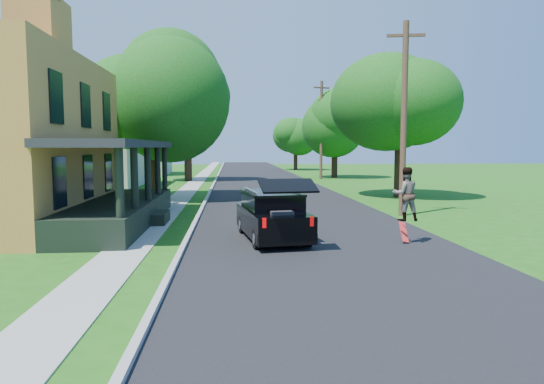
{
  "coord_description": "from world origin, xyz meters",
  "views": [
    {
      "loc": [
        -2.65,
        -12.47,
        2.89
      ],
      "look_at": [
        -1.37,
        3.0,
        1.45
      ],
      "focal_mm": 32.0,
      "sensor_mm": 36.0,
      "label": 1
    }
  ],
  "objects": [
    {
      "name": "tree_right_near",
      "position": [
        6.99,
        14.86,
        6.3
      ],
      "size": [
        7.54,
        7.24,
        9.7
      ],
      "rotation": [
        0.0,
        0.0,
        0.23
      ],
      "color": "black",
      "rests_on": "ground"
    },
    {
      "name": "front_walk",
      "position": [
        -9.5,
        6.0,
        0.0
      ],
      "size": [
        6.5,
        1.2,
        0.03
      ],
      "primitive_type": "cube",
      "color": "gray",
      "rests_on": "ground"
    },
    {
      "name": "neighbor_house_mid",
      "position": [
        -13.5,
        24.0,
        4.19
      ],
      "size": [
        12.78,
        12.78,
        8.3
      ],
      "color": "beige",
      "rests_on": "ground"
    },
    {
      "name": "street",
      "position": [
        0.0,
        20.0,
        0.0
      ],
      "size": [
        8.0,
        120.0,
        0.02
      ],
      "primitive_type": "cube",
      "color": "black",
      "rests_on": "ground"
    },
    {
      "name": "utility_pole_far",
      "position": [
        5.4,
        30.89,
        4.52
      ],
      "size": [
        1.54,
        0.56,
        8.76
      ],
      "rotation": [
        0.0,
        0.0,
        0.29
      ],
      "color": "#4D3424",
      "rests_on": "ground"
    },
    {
      "name": "tree_right_mid",
      "position": [
        7.04,
        32.98,
        5.45
      ],
      "size": [
        5.97,
        5.77,
        8.47
      ],
      "rotation": [
        0.0,
        0.0,
        0.07
      ],
      "color": "black",
      "rests_on": "ground"
    },
    {
      "name": "skateboarder",
      "position": [
        2.5,
        1.5,
        1.5
      ],
      "size": [
        0.79,
        0.62,
        1.6
      ],
      "rotation": [
        0.0,
        0.0,
        3.13
      ],
      "color": "black",
      "rests_on": "ground"
    },
    {
      "name": "tree_left_mid",
      "position": [
        -6.96,
        14.99,
        6.12
      ],
      "size": [
        7.56,
        7.35,
        9.53
      ],
      "rotation": [
        0.0,
        0.0,
        0.24
      ],
      "color": "black",
      "rests_on": "ground"
    },
    {
      "name": "curb",
      "position": [
        -4.05,
        20.0,
        0.0
      ],
      "size": [
        0.15,
        120.0,
        0.12
      ],
      "primitive_type": "cube",
      "color": "#9A9A95",
      "rests_on": "ground"
    },
    {
      "name": "neighbor_house_far",
      "position": [
        -13.5,
        40.0,
        4.19
      ],
      "size": [
        12.78,
        12.78,
        8.3
      ],
      "color": "beige",
      "rests_on": "ground"
    },
    {
      "name": "sidewalk",
      "position": [
        -5.6,
        20.0,
        0.0
      ],
      "size": [
        1.3,
        120.0,
        0.03
      ],
      "primitive_type": "cube",
      "color": "gray",
      "rests_on": "ground"
    },
    {
      "name": "tree_right_far",
      "position": [
        5.34,
        48.35,
        4.82
      ],
      "size": [
        5.88,
        5.65,
        7.45
      ],
      "rotation": [
        0.0,
        0.0,
        0.24
      ],
      "color": "black",
      "rests_on": "ground"
    },
    {
      "name": "tree_left_far",
      "position": [
        -6.41,
        29.3,
        7.01
      ],
      "size": [
        7.22,
        7.01,
        10.66
      ],
      "rotation": [
        0.0,
        0.0,
        0.08
      ],
      "color": "black",
      "rests_on": "ground"
    },
    {
      "name": "black_suv",
      "position": [
        -1.4,
        2.43,
        0.77
      ],
      "size": [
        2.19,
        4.51,
        2.02
      ],
      "rotation": [
        0.0,
        0.0,
        0.14
      ],
      "color": "black",
      "rests_on": "ground"
    },
    {
      "name": "ground",
      "position": [
        0.0,
        0.0,
        0.0
      ],
      "size": [
        140.0,
        140.0,
        0.0
      ],
      "primitive_type": "plane",
      "color": "#1F5010",
      "rests_on": "ground"
    },
    {
      "name": "skateboard",
      "position": [
        2.54,
        1.67,
        0.3
      ],
      "size": [
        0.28,
        0.63,
        0.57
      ],
      "rotation": [
        0.0,
        0.0,
        0.07
      ],
      "color": "#A5120E",
      "rests_on": "ground"
    },
    {
      "name": "utility_pole_near",
      "position": [
        4.5,
        7.33,
        4.15
      ],
      "size": [
        1.55,
        0.4,
        8.03
      ],
      "rotation": [
        0.0,
        0.0,
        -0.18
      ],
      "color": "#4D3424",
      "rests_on": "ground"
    }
  ]
}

